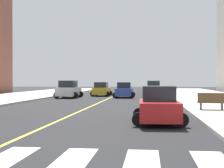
{
  "coord_description": "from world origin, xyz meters",
  "views": [
    {
      "loc": [
        4.68,
        -3.96,
        2.08
      ],
      "look_at": [
        0.77,
        30.91,
        1.73
      ],
      "focal_mm": 53.35,
      "sensor_mm": 36.0,
      "label": 1
    }
  ],
  "objects_px": {
    "car_blue_third": "(124,90)",
    "car_black_seventh": "(152,87)",
    "park_bench": "(211,102)",
    "car_yellow_nearest": "(101,90)",
    "car_silver_second": "(153,88)",
    "car_red_fifth": "(159,106)",
    "car_white_sixth": "(69,90)"
  },
  "relations": [
    {
      "from": "car_red_fifth",
      "to": "park_bench",
      "type": "bearing_deg",
      "value": -121.32
    },
    {
      "from": "car_blue_third",
      "to": "car_white_sixth",
      "type": "bearing_deg",
      "value": 10.98
    },
    {
      "from": "car_silver_second",
      "to": "park_bench",
      "type": "xyz_separation_m",
      "value": [
        3.52,
        -26.36,
        -0.28
      ]
    },
    {
      "from": "car_silver_second",
      "to": "car_white_sixth",
      "type": "distance_m",
      "value": 14.14
    },
    {
      "from": "park_bench",
      "to": "car_blue_third",
      "type": "bearing_deg",
      "value": 27.37
    },
    {
      "from": "car_blue_third",
      "to": "car_black_seventh",
      "type": "distance_m",
      "value": 19.17
    },
    {
      "from": "car_yellow_nearest",
      "to": "car_black_seventh",
      "type": "xyz_separation_m",
      "value": [
        7.02,
        14.95,
        -0.0
      ]
    },
    {
      "from": "car_red_fifth",
      "to": "car_white_sixth",
      "type": "distance_m",
      "value": 25.23
    },
    {
      "from": "car_silver_second",
      "to": "car_black_seventh",
      "type": "height_order",
      "value": "car_silver_second"
    },
    {
      "from": "car_yellow_nearest",
      "to": "park_bench",
      "type": "bearing_deg",
      "value": -62.68
    },
    {
      "from": "car_yellow_nearest",
      "to": "car_silver_second",
      "type": "distance_m",
      "value": 8.35
    },
    {
      "from": "car_yellow_nearest",
      "to": "park_bench",
      "type": "height_order",
      "value": "car_yellow_nearest"
    },
    {
      "from": "car_silver_second",
      "to": "car_black_seventh",
      "type": "distance_m",
      "value": 10.46
    },
    {
      "from": "car_silver_second",
      "to": "car_white_sixth",
      "type": "height_order",
      "value": "car_white_sixth"
    },
    {
      "from": "car_blue_third",
      "to": "car_red_fifth",
      "type": "relative_size",
      "value": 1.03
    },
    {
      "from": "car_silver_second",
      "to": "car_black_seventh",
      "type": "bearing_deg",
      "value": -91.1
    },
    {
      "from": "car_white_sixth",
      "to": "car_yellow_nearest",
      "type": "bearing_deg",
      "value": 58.64
    },
    {
      "from": "car_silver_second",
      "to": "car_yellow_nearest",
      "type": "bearing_deg",
      "value": 31.32
    },
    {
      "from": "car_silver_second",
      "to": "car_black_seventh",
      "type": "xyz_separation_m",
      "value": [
        -0.02,
        10.46,
        -0.09
      ]
    },
    {
      "from": "car_silver_second",
      "to": "car_blue_third",
      "type": "distance_m",
      "value": 9.13
    },
    {
      "from": "car_red_fifth",
      "to": "car_blue_third",
      "type": "bearing_deg",
      "value": -83.29
    },
    {
      "from": "car_blue_third",
      "to": "car_black_seventh",
      "type": "bearing_deg",
      "value": -101.04
    },
    {
      "from": "car_yellow_nearest",
      "to": "car_silver_second",
      "type": "height_order",
      "value": "car_silver_second"
    },
    {
      "from": "car_silver_second",
      "to": "car_red_fifth",
      "type": "xyz_separation_m",
      "value": [
        -0.16,
        -32.76,
        -0.12
      ]
    },
    {
      "from": "car_yellow_nearest",
      "to": "car_red_fifth",
      "type": "height_order",
      "value": "car_yellow_nearest"
    },
    {
      "from": "car_red_fifth",
      "to": "car_black_seventh",
      "type": "relative_size",
      "value": 0.98
    },
    {
      "from": "car_blue_third",
      "to": "car_red_fifth",
      "type": "xyz_separation_m",
      "value": [
        3.5,
        -24.39,
        -0.03
      ]
    },
    {
      "from": "car_red_fifth",
      "to": "car_white_sixth",
      "type": "height_order",
      "value": "car_white_sixth"
    },
    {
      "from": "car_silver_second",
      "to": "car_blue_third",
      "type": "height_order",
      "value": "car_silver_second"
    },
    {
      "from": "car_yellow_nearest",
      "to": "car_red_fifth",
      "type": "bearing_deg",
      "value": -74.77
    },
    {
      "from": "car_white_sixth",
      "to": "park_bench",
      "type": "height_order",
      "value": "car_white_sixth"
    },
    {
      "from": "car_black_seventh",
      "to": "park_bench",
      "type": "height_order",
      "value": "car_black_seventh"
    }
  ]
}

